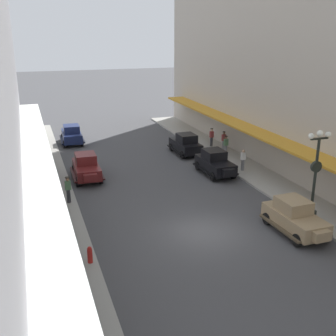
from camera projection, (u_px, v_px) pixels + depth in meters
The scene contains 15 objects.
ground_plane at pixel (204, 232), 22.78m from camera, with size 200.00×200.00×0.00m, color #424244.
sidewalk_left at pixel (62, 254), 20.44m from camera, with size 3.00×60.00×0.15m, color #99968E.
sidewalk_right at pixel (319, 212), 25.06m from camera, with size 3.00×60.00×0.15m, color #99968E.
parked_car_0 at pixel (186, 144), 36.90m from camera, with size 2.21×4.29×1.84m.
parked_car_1 at pixel (72, 134), 40.29m from camera, with size 2.25×4.30×1.84m.
parked_car_2 at pixel (86, 166), 30.71m from camera, with size 2.22×4.29×1.84m.
parked_car_3 at pixel (295, 216), 22.50m from camera, with size 2.24×4.30×1.84m.
parked_car_4 at pixel (215, 162), 31.71m from camera, with size 2.21×4.29×1.84m.
lamp_post_with_clock at pixel (316, 171), 23.28m from camera, with size 1.42×0.44×5.16m.
fire_hydrant at pixel (90, 254), 19.41m from camera, with size 0.24×0.24×0.82m.
pedestrian_0 at pixel (226, 145), 36.09m from camera, with size 0.36×0.28×1.67m.
pedestrian_1 at pixel (243, 160), 32.13m from camera, with size 0.36×0.24×1.64m.
pedestrian_2 at pixel (224, 140), 37.66m from camera, with size 0.36×0.28×1.67m.
pedestrian_3 at pixel (68, 189), 26.08m from camera, with size 0.36×0.28×1.67m.
pedestrian_4 at pixel (212, 137), 38.81m from camera, with size 0.36×0.28×1.67m.
Camera 1 is at (-8.50, -18.81, 10.42)m, focal length 44.94 mm.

